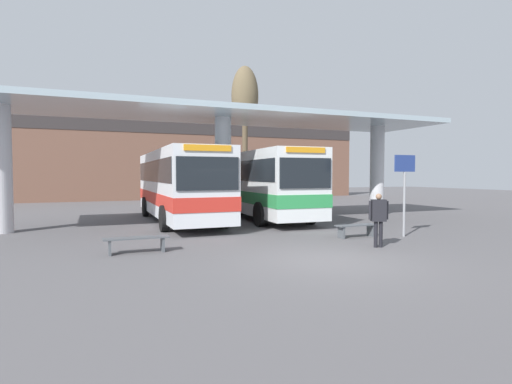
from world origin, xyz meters
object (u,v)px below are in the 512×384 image
object	(u,v)px
waiting_bench_near_pillar	(356,228)
poplar_tree_behind_left	(245,100)
transit_bus_left_bay	(179,183)
info_sign_platform	(405,179)
transit_bus_center_bay	(261,182)
pedestrian_waiting	(378,215)
waiting_bench_mid_platform	(137,241)

from	to	relation	value
waiting_bench_near_pillar	poplar_tree_behind_left	size ratio (longest dim) A/B	0.16
transit_bus_left_bay	info_sign_platform	distance (m)	10.27
poplar_tree_behind_left	waiting_bench_near_pillar	bearing A→B (deg)	-95.88
transit_bus_center_bay	poplar_tree_behind_left	bearing A→B (deg)	-102.83
transit_bus_center_bay	pedestrian_waiting	bearing A→B (deg)	93.24
transit_bus_left_bay	pedestrian_waiting	distance (m)	10.24
info_sign_platform	pedestrian_waiting	size ratio (longest dim) A/B	1.77
waiting_bench_near_pillar	poplar_tree_behind_left	bearing A→B (deg)	84.12
transit_bus_left_bay	pedestrian_waiting	size ratio (longest dim) A/B	6.49
transit_bus_center_bay	poplar_tree_behind_left	xyz separation A→B (m)	(2.28, 8.35, 5.80)
waiting_bench_near_pillar	info_sign_platform	size ratio (longest dim) A/B	0.54
waiting_bench_near_pillar	waiting_bench_mid_platform	world-z (taller)	same
transit_bus_center_bay	pedestrian_waiting	size ratio (longest dim) A/B	6.17
transit_bus_left_bay	info_sign_platform	world-z (taller)	transit_bus_left_bay
pedestrian_waiting	poplar_tree_behind_left	xyz separation A→B (m)	(2.16, 17.37, 6.66)
pedestrian_waiting	poplar_tree_behind_left	distance (m)	18.73
transit_bus_center_bay	poplar_tree_behind_left	distance (m)	10.42
transit_bus_left_bay	poplar_tree_behind_left	xyz separation A→B (m)	(6.48, 8.12, 5.81)
transit_bus_left_bay	transit_bus_center_bay	xyz separation A→B (m)	(4.19, -0.23, 0.02)
transit_bus_center_bay	waiting_bench_near_pillar	size ratio (longest dim) A/B	6.48
transit_bus_left_bay	poplar_tree_behind_left	bearing A→B (deg)	-128.22
info_sign_platform	pedestrian_waiting	xyz separation A→B (m)	(-2.30, -1.39, -1.09)
transit_bus_left_bay	waiting_bench_near_pillar	size ratio (longest dim) A/B	6.82
waiting_bench_mid_platform	info_sign_platform	distance (m)	9.49
info_sign_platform	pedestrian_waiting	distance (m)	2.90
waiting_bench_near_pillar	pedestrian_waiting	bearing A→B (deg)	-106.84
waiting_bench_mid_platform	poplar_tree_behind_left	distance (m)	19.44
transit_bus_center_bay	info_sign_platform	distance (m)	8.01
transit_bus_center_bay	pedestrian_waiting	xyz separation A→B (m)	(0.12, -9.02, -0.86)
waiting_bench_near_pillar	info_sign_platform	world-z (taller)	info_sign_platform
transit_bus_center_bay	waiting_bench_near_pillar	world-z (taller)	transit_bus_center_bay
transit_bus_left_bay	info_sign_platform	xyz separation A→B (m)	(6.61, -7.85, 0.25)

